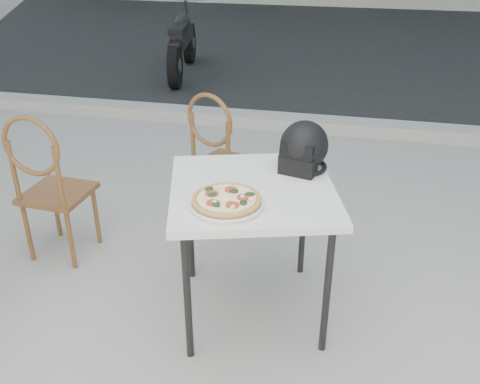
% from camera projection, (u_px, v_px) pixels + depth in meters
% --- Properties ---
extents(ground, '(80.00, 80.00, 0.00)m').
position_uv_depth(ground, '(236.00, 335.00, 2.70)').
color(ground, '#999591').
rests_on(ground, ground).
extents(street_asphalt, '(30.00, 8.00, 0.00)m').
position_uv_depth(street_asphalt, '(330.00, 44.00, 8.77)').
color(street_asphalt, black).
rests_on(street_asphalt, ground).
extents(curb, '(30.00, 0.25, 0.12)m').
position_uv_depth(curb, '(303.00, 123.00, 5.27)').
color(curb, gray).
rests_on(curb, ground).
extents(cafe_table_main, '(0.96, 0.96, 0.74)m').
position_uv_depth(cafe_table_main, '(252.00, 199.00, 2.58)').
color(cafe_table_main, silver).
rests_on(cafe_table_main, ground).
extents(plate, '(0.43, 0.43, 0.02)m').
position_uv_depth(plate, '(227.00, 204.00, 2.37)').
color(plate, silver).
rests_on(plate, cafe_table_main).
extents(pizza, '(0.33, 0.33, 0.04)m').
position_uv_depth(pizza, '(227.00, 199.00, 2.36)').
color(pizza, '#C49247').
rests_on(pizza, plate).
extents(helmet, '(0.30, 0.31, 0.25)m').
position_uv_depth(helmet, '(303.00, 149.00, 2.68)').
color(helmet, black).
rests_on(helmet, cafe_table_main).
extents(cafe_chair_main, '(0.47, 0.47, 0.93)m').
position_uv_depth(cafe_chair_main, '(218.00, 151.00, 3.49)').
color(cafe_chair_main, brown).
rests_on(cafe_chair_main, ground).
extents(cafe_chair_side, '(0.39, 0.39, 0.95)m').
position_uv_depth(cafe_chair_side, '(48.00, 180.00, 3.08)').
color(cafe_chair_side, brown).
rests_on(cafe_chair_side, ground).
extents(motorcycle, '(0.51, 1.81, 0.90)m').
position_uv_depth(motorcycle, '(182.00, 44.00, 6.93)').
color(motorcycle, black).
rests_on(motorcycle, street_asphalt).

